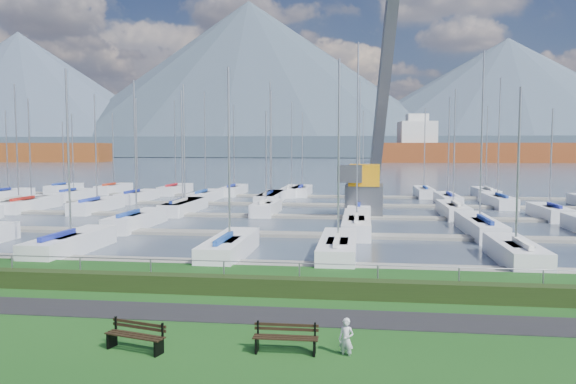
% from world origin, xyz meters
% --- Properties ---
extents(path, '(160.00, 2.00, 0.04)m').
position_xyz_m(path, '(0.00, -3.00, 0.01)').
color(path, black).
rests_on(path, grass).
extents(water, '(800.00, 540.00, 0.20)m').
position_xyz_m(water, '(0.00, 260.00, -0.40)').
color(water, '#3C4757').
extents(hedge, '(80.00, 0.70, 0.70)m').
position_xyz_m(hedge, '(0.00, -0.40, 0.35)').
color(hedge, black).
rests_on(hedge, grass).
extents(fence, '(80.00, 0.04, 0.04)m').
position_xyz_m(fence, '(0.00, 0.00, 1.20)').
color(fence, gray).
rests_on(fence, grass).
extents(foothill, '(900.00, 80.00, 12.00)m').
position_xyz_m(foothill, '(0.00, 330.00, 6.00)').
color(foothill, '#41515F').
rests_on(foothill, water).
extents(mountains, '(1190.00, 360.00, 115.00)m').
position_xyz_m(mountains, '(7.35, 404.62, 46.68)').
color(mountains, '#3F495D').
rests_on(mountains, water).
extents(docks, '(90.00, 41.60, 0.25)m').
position_xyz_m(docks, '(0.00, 26.00, -0.22)').
color(docks, gray).
rests_on(docks, water).
extents(bench_left, '(1.85, 0.88, 0.85)m').
position_xyz_m(bench_left, '(-1.87, -6.67, 0.42)').
color(bench_left, black).
rests_on(bench_left, grass).
extents(bench_right, '(1.80, 0.44, 0.85)m').
position_xyz_m(bench_right, '(2.31, -6.30, 0.42)').
color(bench_right, black).
rests_on(bench_right, grass).
extents(person, '(0.51, 0.43, 1.18)m').
position_xyz_m(person, '(3.97, -6.28, 0.59)').
color(person, silver).
rests_on(person, grass).
extents(crane, '(5.32, 13.26, 22.35)m').
position_xyz_m(crane, '(5.11, 28.81, 5.33)').
color(crane, '#56585D').
rests_on(crane, water).
extents(cargo_ship_mid, '(106.50, 26.08, 21.50)m').
position_xyz_m(cargo_ship_mid, '(58.94, 212.35, 3.49)').
color(cargo_ship_mid, brown).
rests_on(cargo_ship_mid, water).
extents(sailboat_fleet, '(76.00, 50.01, 13.51)m').
position_xyz_m(sailboat_fleet, '(-1.80, 29.69, 5.38)').
color(sailboat_fleet, beige).
rests_on(sailboat_fleet, water).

